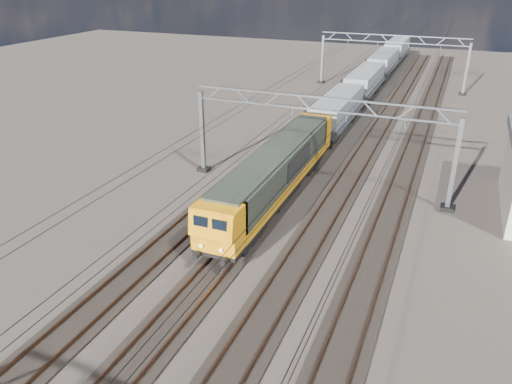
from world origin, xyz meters
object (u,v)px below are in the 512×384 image
at_px(catenary_gantry_far, 391,60).
at_px(hopper_wagon_mid, 365,82).
at_px(hopper_wagon_lead, 337,110).
at_px(hopper_wagon_fourth, 397,49).
at_px(locomotive, 276,171).
at_px(hopper_wagon_third, 383,63).
at_px(catenary_gantry_mid, 318,140).

height_order(catenary_gantry_far, hopper_wagon_mid, catenary_gantry_far).
bearing_deg(hopper_wagon_lead, hopper_wagon_fourth, 90.00).
distance_m(locomotive, hopper_wagon_mid, 31.90).
bearing_deg(hopper_wagon_mid, hopper_wagon_third, 90.00).
relative_size(hopper_wagon_lead, hopper_wagon_third, 1.00).
xyz_separation_m(catenary_gantry_mid, hopper_wagon_fourth, (-2.00, 57.10, -1.67)).
bearing_deg(hopper_wagon_lead, catenary_gantry_mid, -82.15).
distance_m(catenary_gantry_mid, locomotive, 4.09).
bearing_deg(catenary_gantry_far, catenary_gantry_mid, -90.00).
bearing_deg(hopper_wagon_lead, hopper_wagon_third, 90.00).
bearing_deg(hopper_wagon_lead, catenary_gantry_far, 84.68).
bearing_deg(locomotive, hopper_wagon_mid, 90.00).
bearing_deg(hopper_wagon_fourth, hopper_wagon_mid, -90.00).
relative_size(hopper_wagon_third, hopper_wagon_fourth, 1.00).
relative_size(catenary_gantry_far, hopper_wagon_lead, 1.53).
height_order(catenary_gantry_far, hopper_wagon_fourth, catenary_gantry_far).
bearing_deg(locomotive, hopper_wagon_lead, 90.00).
relative_size(catenary_gantry_mid, hopper_wagon_third, 1.53).
distance_m(locomotive, hopper_wagon_fourth, 60.30).
relative_size(hopper_wagon_mid, hopper_wagon_third, 1.00).
height_order(locomotive, hopper_wagon_third, locomotive).
bearing_deg(hopper_wagon_mid, hopper_wagon_fourth, 90.00).
bearing_deg(catenary_gantry_mid, hopper_wagon_third, 92.67).
bearing_deg(hopper_wagon_fourth, hopper_wagon_lead, -90.00).
xyz_separation_m(locomotive, hopper_wagon_lead, (-0.00, 17.70, -0.09)).
relative_size(locomotive, hopper_wagon_lead, 1.62).
height_order(hopper_wagon_lead, hopper_wagon_fourth, same).
bearing_deg(hopper_wagon_third, catenary_gantry_far, -73.83).
relative_size(catenary_gantry_far, hopper_wagon_mid, 1.53).
height_order(catenary_gantry_mid, hopper_wagon_third, catenary_gantry_mid).
xyz_separation_m(catenary_gantry_mid, catenary_gantry_far, (0.00, 36.00, 0.00)).
distance_m(hopper_wagon_lead, hopper_wagon_fourth, 42.60).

